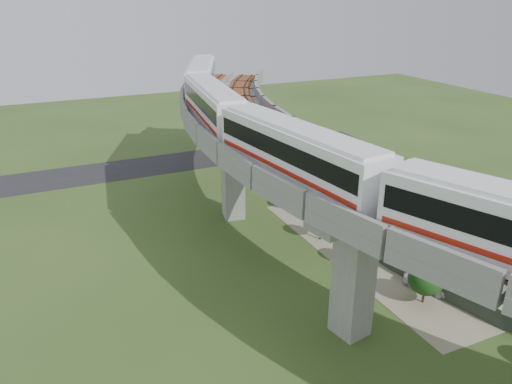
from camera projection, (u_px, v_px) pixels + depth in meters
ground at (270, 264)px, 42.76m from camera, size 160.00×160.00×0.00m
dirt_lot at (414, 242)px, 46.52m from camera, size 18.00×26.00×0.04m
asphalt_road at (173, 163)px, 68.00m from camera, size 60.00×8.00×0.03m
viaduct at (313, 158)px, 40.86m from camera, size 19.58×73.98×11.40m
metro_train at (277, 124)px, 38.19m from camera, size 10.76×61.35×3.64m
fence at (364, 235)px, 46.27m from camera, size 3.87×38.73×1.50m
tree_0 at (274, 157)px, 64.46m from camera, size 2.46×2.46×2.86m
tree_1 at (277, 175)px, 58.26m from camera, size 1.82×1.82×2.58m
tree_2 at (296, 194)px, 52.53m from camera, size 1.92×1.92×2.72m
tree_3 at (321, 217)px, 46.12m from camera, size 1.88×1.88×3.14m
tree_4 at (357, 245)px, 42.07m from camera, size 2.00×2.00×2.69m
tree_5 at (426, 280)px, 36.79m from camera, size 2.62×2.62×3.08m
car_white at (427, 282)px, 38.90m from camera, size 2.82×3.93×1.24m
car_red at (452, 232)px, 47.08m from camera, size 3.75×3.05×1.20m
car_dark at (383, 223)px, 48.94m from camera, size 4.13×2.54×1.12m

